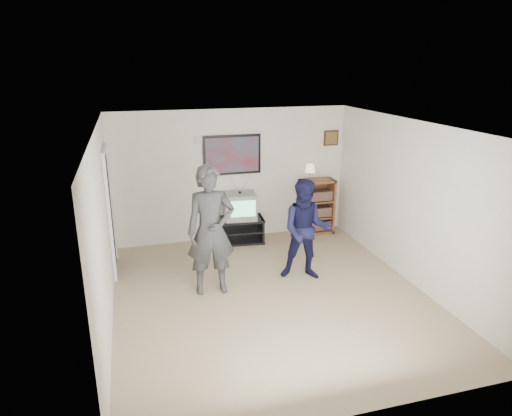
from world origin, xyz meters
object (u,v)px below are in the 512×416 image
crt_television (240,206)px  bookshelf (316,207)px  person_short (306,230)px  person_tall (211,231)px  media_stand (239,230)px

crt_television → bookshelf: (1.58, 0.05, -0.17)m
bookshelf → person_short: size_ratio=0.68×
crt_television → person_tall: (-0.88, -1.82, 0.25)m
bookshelf → person_tall: bearing=-142.7°
media_stand → person_tall: size_ratio=0.51×
person_tall → person_short: size_ratio=1.20×
crt_television → bookshelf: bearing=8.3°
person_tall → crt_television: bearing=66.1°
crt_television → person_tall: person_tall is taller
bookshelf → person_short: bearing=-117.5°
media_stand → bookshelf: 1.64m
media_stand → crt_television: size_ratio=1.67×
media_stand → person_short: 1.98m
crt_television → bookshelf: 1.59m
bookshelf → media_stand: bearing=-178.2°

